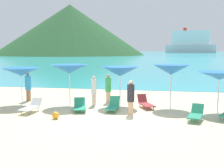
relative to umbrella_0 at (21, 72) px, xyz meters
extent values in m
cube|color=beige|center=(5.36, 7.85, -2.00)|extent=(50.00, 100.00, 0.30)
cube|color=#2DADBC|center=(5.36, 226.59, -1.84)|extent=(650.00, 440.00, 0.02)
cone|color=#235128|center=(-43.74, 135.16, 12.07)|extent=(83.02, 83.02, 27.83)
cylinder|color=silver|center=(0.00, 0.00, -0.87)|extent=(0.05, 0.05, 1.96)
cone|color=blue|center=(0.00, 0.00, 0.00)|extent=(2.16, 2.16, 0.45)
sphere|color=silver|center=(0.00, 0.00, 0.14)|extent=(0.07, 0.07, 0.07)
cylinder|color=silver|center=(2.70, 0.35, -0.78)|extent=(0.05, 0.05, 2.14)
cone|color=blue|center=(2.70, 0.35, 0.17)|extent=(2.21, 2.21, 0.49)
sphere|color=silver|center=(2.70, 0.35, 0.32)|extent=(0.07, 0.07, 0.07)
cylinder|color=silver|center=(5.46, 0.76, -0.84)|extent=(0.06, 0.06, 2.03)
cone|color=blue|center=(5.46, 0.76, 0.04)|extent=(2.23, 2.23, 0.53)
sphere|color=silver|center=(5.46, 0.76, 0.21)|extent=(0.07, 0.07, 0.07)
cylinder|color=silver|center=(8.19, 0.72, -0.77)|extent=(0.06, 0.06, 2.16)
cone|color=blue|center=(8.19, 0.72, 0.18)|extent=(1.99, 1.99, 0.54)
sphere|color=silver|center=(8.19, 0.72, 0.34)|extent=(0.07, 0.07, 0.07)
cylinder|color=silver|center=(10.46, -0.04, -0.89)|extent=(0.06, 0.06, 1.91)
cone|color=blue|center=(10.46, -0.04, -0.03)|extent=(2.06, 2.06, 0.39)
sphere|color=silver|center=(10.46, -0.04, 0.10)|extent=(0.07, 0.07, 0.07)
cylinder|color=gray|center=(10.27, -1.80, -1.73)|extent=(0.04, 0.04, 0.23)
cube|color=#A53333|center=(6.97, 0.25, -1.66)|extent=(0.98, 1.30, 0.05)
cube|color=#A53333|center=(6.67, 0.90, -1.44)|extent=(0.58, 0.48, 0.47)
cylinder|color=gray|center=(6.93, -0.18, -1.77)|extent=(0.04, 0.04, 0.17)
cylinder|color=gray|center=(7.34, 0.01, -1.77)|extent=(0.04, 0.04, 0.17)
cylinder|color=gray|center=(6.58, 0.57, -1.77)|extent=(0.04, 0.04, 0.17)
cylinder|color=gray|center=(6.99, 0.76, -1.77)|extent=(0.04, 0.04, 0.17)
cube|color=#268C66|center=(5.32, -0.88, -1.64)|extent=(0.54, 1.07, 0.05)
cube|color=#268C66|center=(5.33, -0.22, -1.41)|extent=(0.50, 0.30, 0.49)
cylinder|color=gray|center=(5.09, -1.20, -1.76)|extent=(0.04, 0.04, 0.18)
cylinder|color=gray|center=(5.54, -1.21, -1.76)|extent=(0.04, 0.04, 0.18)
cylinder|color=gray|center=(5.11, -0.45, -1.76)|extent=(0.04, 0.04, 0.18)
cylinder|color=gray|center=(5.55, -0.46, -1.76)|extent=(0.04, 0.04, 0.18)
cube|color=#268C66|center=(3.74, -1.17, -1.65)|extent=(0.89, 1.19, 0.05)
cube|color=#268C66|center=(3.52, -0.50, -1.47)|extent=(0.66, 0.55, 0.41)
cylinder|color=gray|center=(3.59, -1.56, -1.76)|extent=(0.04, 0.04, 0.17)
cylinder|color=gray|center=(4.08, -1.41, -1.76)|extent=(0.04, 0.04, 0.17)
cylinder|color=gray|center=(3.37, -0.85, -1.76)|extent=(0.04, 0.04, 0.17)
cylinder|color=gray|center=(3.85, -0.70, -1.76)|extent=(0.04, 0.04, 0.17)
cube|color=white|center=(1.39, -1.89, -1.61)|extent=(0.62, 1.11, 0.05)
cube|color=white|center=(1.43, -1.21, -1.42)|extent=(0.55, 0.36, 0.41)
cylinder|color=gray|center=(1.14, -2.21, -1.74)|extent=(0.04, 0.04, 0.21)
cylinder|color=gray|center=(1.61, -2.24, -1.74)|extent=(0.04, 0.04, 0.21)
cylinder|color=gray|center=(1.18, -1.45, -1.74)|extent=(0.04, 0.04, 0.21)
cylinder|color=gray|center=(1.66, -1.48, -1.74)|extent=(0.04, 0.04, 0.21)
cube|color=#268C66|center=(9.17, -2.02, -1.62)|extent=(0.79, 1.12, 0.05)
cube|color=#268C66|center=(9.34, -1.39, -1.42)|extent=(0.59, 0.46, 0.44)
cylinder|color=gray|center=(8.87, -2.25, -1.75)|extent=(0.04, 0.04, 0.20)
cylinder|color=gray|center=(9.31, -2.37, -1.75)|extent=(0.04, 0.04, 0.20)
cylinder|color=gray|center=(9.05, -1.57, -1.75)|extent=(0.04, 0.04, 0.20)
cylinder|color=gray|center=(9.50, -1.69, -1.75)|extent=(0.04, 0.04, 0.20)
cylinder|color=#DBAA84|center=(4.65, 1.47, -1.53)|extent=(0.26, 0.26, 0.64)
cylinder|color=#3FB259|center=(4.65, 1.47, -0.80)|extent=(0.35, 0.35, 0.83)
sphere|color=#DBAA84|center=(4.65, 1.47, -0.29)|extent=(0.21, 0.21, 0.21)
cylinder|color=#A3704C|center=(-0.21, 1.16, -1.51)|extent=(0.27, 0.27, 0.67)
cylinder|color=#3399D8|center=(-0.21, 1.16, -0.74)|extent=(0.37, 0.37, 0.87)
sphere|color=#A3704C|center=(-0.21, 1.16, -0.21)|extent=(0.22, 0.22, 0.22)
cylinder|color=beige|center=(4.03, 0.54, -1.53)|extent=(0.22, 0.22, 0.63)
cylinder|color=white|center=(4.03, 0.54, -0.81)|extent=(0.29, 0.29, 0.82)
sphere|color=beige|center=(4.03, 0.54, -0.31)|extent=(0.20, 0.20, 0.20)
cylinder|color=#DBAA84|center=(6.29, -1.27, -1.53)|extent=(0.26, 0.26, 0.63)
cylinder|color=#26262D|center=(6.29, -1.27, -0.81)|extent=(0.34, 0.34, 0.82)
sphere|color=#DBAA84|center=(6.29, -1.27, -0.31)|extent=(0.20, 0.20, 0.20)
sphere|color=orange|center=(3.09, -2.71, -1.68)|extent=(0.33, 0.33, 0.33)
cube|color=silver|center=(33.64, 263.88, 1.94)|extent=(47.73, 20.36, 7.53)
cube|color=white|center=(33.64, 263.88, 12.39)|extent=(35.96, 15.93, 13.36)
cylinder|color=red|center=(27.96, 265.25, 20.57)|extent=(3.40, 3.40, 3.00)
camera|label=1|loc=(7.76, -14.06, 1.24)|focal=44.08mm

